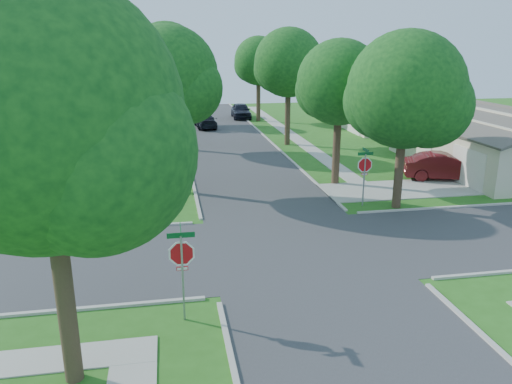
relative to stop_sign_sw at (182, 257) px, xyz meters
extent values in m
plane|color=#285F1A|center=(4.70, 4.70, -2.03)|extent=(100.00, 100.00, 0.00)
cube|color=#333335|center=(4.70, 4.70, -2.03)|extent=(7.00, 100.00, 0.02)
cube|color=#9E9B91|center=(10.80, 30.70, -2.01)|extent=(1.20, 40.00, 0.04)
cube|color=#9E9B91|center=(-1.40, 30.70, -2.01)|extent=(1.20, 40.00, 0.04)
cube|color=#9E9B91|center=(12.60, 11.80, -2.01)|extent=(8.80, 3.60, 0.05)
cube|color=gray|center=(0.00, 0.00, -0.68)|extent=(0.06, 0.06, 2.70)
cylinder|color=white|center=(0.00, 0.00, 0.12)|extent=(1.05, 0.02, 1.05)
cylinder|color=red|center=(0.00, 0.00, 0.12)|extent=(0.90, 0.03, 0.90)
cube|color=red|center=(0.00, 0.00, -0.35)|extent=(0.34, 0.03, 0.12)
cube|color=white|center=(0.00, 0.00, -0.35)|extent=(0.30, 0.03, 0.08)
cube|color=#0C5426|center=(0.00, 0.00, 0.69)|extent=(0.80, 0.02, 0.16)
cube|color=#0C5426|center=(0.00, 0.00, 0.87)|extent=(0.02, 0.80, 0.16)
cube|color=gray|center=(9.40, 9.40, -0.68)|extent=(0.06, 0.06, 2.70)
cylinder|color=white|center=(9.40, 9.40, 0.12)|extent=(1.05, 0.02, 1.05)
cylinder|color=red|center=(9.40, 9.40, 0.12)|extent=(0.90, 0.03, 0.90)
cube|color=red|center=(9.40, 9.40, -0.35)|extent=(0.34, 0.03, 0.12)
cube|color=white|center=(9.40, 9.40, -0.35)|extent=(0.30, 0.03, 0.08)
cube|color=#0C5426|center=(9.40, 9.40, 0.69)|extent=(0.80, 0.02, 0.16)
cube|color=#0C5426|center=(9.40, 9.40, 0.87)|extent=(0.02, 0.80, 0.16)
cylinder|color=#38281C|center=(9.40, 13.70, -0.05)|extent=(0.44, 0.44, 3.95)
sphere|color=#0F3E14|center=(9.40, 13.70, 3.85)|extent=(4.80, 4.80, 4.80)
sphere|color=#0F3E14|center=(10.24, 13.22, 3.25)|extent=(3.46, 3.46, 3.46)
sphere|color=#0F3E14|center=(8.68, 14.30, 3.37)|extent=(3.26, 3.26, 3.26)
cylinder|color=#38281C|center=(9.40, 25.70, 0.12)|extent=(0.44, 0.44, 4.30)
sphere|color=#0F3E14|center=(9.40, 25.70, 4.48)|extent=(5.40, 5.40, 5.40)
sphere|color=#0F3E14|center=(10.35, 25.16, 3.81)|extent=(3.89, 3.89, 3.89)
sphere|color=#0F3E14|center=(8.59, 26.38, 3.94)|extent=(3.67, 3.67, 3.67)
cylinder|color=#38281C|center=(9.40, 38.70, 0.07)|extent=(0.44, 0.44, 4.20)
sphere|color=#0F3E14|center=(9.40, 38.70, 4.19)|extent=(5.00, 5.00, 5.00)
sphere|color=#0F3E14|center=(10.28, 38.20, 3.57)|extent=(3.60, 3.60, 3.60)
sphere|color=#0F3E14|center=(8.65, 39.33, 3.69)|extent=(3.40, 3.40, 3.40)
cylinder|color=#38281C|center=(0.00, 13.70, 0.09)|extent=(0.44, 0.44, 4.25)
sphere|color=#0F3E14|center=(0.00, 13.70, 4.34)|extent=(5.20, 5.20, 5.20)
sphere|color=#0F3E14|center=(0.91, 13.18, 3.69)|extent=(3.74, 3.74, 3.74)
sphere|color=#0F3E14|center=(-0.78, 14.35, 3.82)|extent=(3.54, 3.54, 3.54)
cylinder|color=#38281C|center=(0.00, 25.70, 0.19)|extent=(0.44, 0.44, 4.44)
sphere|color=#0F3E14|center=(0.00, 25.70, 4.73)|extent=(5.60, 5.60, 5.60)
sphere|color=#0F3E14|center=(0.98, 25.14, 4.03)|extent=(4.03, 4.03, 4.03)
sphere|color=#0F3E14|center=(-0.84, 26.40, 4.17)|extent=(3.81, 3.81, 3.81)
cylinder|color=#38281C|center=(0.00, 38.70, -0.08)|extent=(0.44, 0.44, 3.90)
sphere|color=#0F3E14|center=(0.00, 38.70, 3.70)|extent=(4.60, 4.60, 4.60)
sphere|color=#0F3E14|center=(0.80, 38.24, 3.13)|extent=(3.31, 3.31, 3.31)
sphere|color=#0F3E14|center=(-0.69, 39.28, 3.24)|extent=(3.13, 3.13, 3.13)
cylinder|color=#38281C|center=(-2.80, -2.30, -0.01)|extent=(0.44, 0.44, 4.04)
sphere|color=#0F3E14|center=(-2.80, -2.30, 4.52)|extent=(6.00, 6.00, 6.00)
sphere|color=#0F3E14|center=(-1.75, -2.90, 3.77)|extent=(4.32, 4.32, 4.32)
sphere|color=#0F3E14|center=(-3.70, -1.55, 3.92)|extent=(4.08, 4.08, 4.08)
cylinder|color=#38281C|center=(11.00, 8.90, -0.26)|extent=(0.44, 0.44, 3.54)
sphere|color=#0F3E14|center=(11.00, 8.90, 3.83)|extent=(5.60, 5.60, 5.60)
sphere|color=#0F3E14|center=(11.98, 8.34, 3.13)|extent=(4.03, 4.03, 4.03)
sphere|color=#0F3E14|center=(10.16, 9.60, 3.27)|extent=(3.81, 3.81, 3.81)
cube|color=beige|center=(20.70, 15.70, -0.63)|extent=(8.00, 13.00, 2.80)
cube|color=#413D37|center=(18.70, 15.70, 1.42)|extent=(4.42, 13.60, 1.56)
cube|color=silver|center=(16.67, 11.80, -0.93)|extent=(0.06, 3.20, 2.20)
cube|color=silver|center=(16.67, 16.35, -1.03)|extent=(0.06, 0.90, 2.00)
cube|color=#1E2633|center=(16.67, 18.95, -0.48)|extent=(0.06, 1.80, 1.10)
cube|color=beige|center=(20.70, 33.70, -0.63)|extent=(8.00, 13.00, 2.80)
cube|color=#413D37|center=(22.70, 33.70, 1.42)|extent=(4.42, 13.60, 1.56)
cube|color=#413D37|center=(18.70, 33.70, 1.42)|extent=(4.42, 13.60, 1.56)
cube|color=silver|center=(16.67, 29.80, -0.93)|extent=(0.06, 3.20, 2.20)
cube|color=silver|center=(16.67, 34.35, -1.03)|extent=(0.06, 0.90, 2.00)
cube|color=#1E2633|center=(16.67, 36.95, -0.48)|extent=(0.06, 1.80, 1.10)
cube|color=#413D37|center=(-9.30, 19.70, 1.42)|extent=(4.42, 13.60, 1.56)
cube|color=silver|center=(-7.27, 15.80, -0.93)|extent=(0.06, 3.20, 2.20)
cube|color=silver|center=(-7.27, 20.35, -1.03)|extent=(0.06, 0.90, 2.00)
cube|color=#1E2633|center=(-7.27, 22.95, -0.48)|extent=(0.06, 1.80, 1.10)
cube|color=beige|center=(-11.30, 36.70, -0.63)|extent=(8.00, 13.00, 2.80)
cube|color=#413D37|center=(-9.30, 36.70, 1.42)|extent=(4.42, 13.60, 1.56)
cube|color=#413D37|center=(-13.30, 36.70, 1.42)|extent=(4.42, 13.60, 1.56)
cube|color=silver|center=(-7.27, 32.80, -0.93)|extent=(0.06, 3.20, 2.20)
cube|color=silver|center=(-7.27, 37.35, -1.03)|extent=(0.06, 0.90, 2.00)
cube|color=#1E2633|center=(-7.27, 39.95, -0.48)|extent=(0.06, 1.80, 1.10)
imported|color=#4C0F11|center=(16.20, 13.40, -1.22)|extent=(5.20, 3.05, 1.62)
imported|color=black|center=(7.90, 41.17, -1.21)|extent=(2.10, 4.87, 1.64)
imported|color=black|center=(3.50, 35.17, -1.37)|extent=(2.13, 4.64, 1.32)
camera|label=1|loc=(-0.24, -13.45, 5.96)|focal=35.00mm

